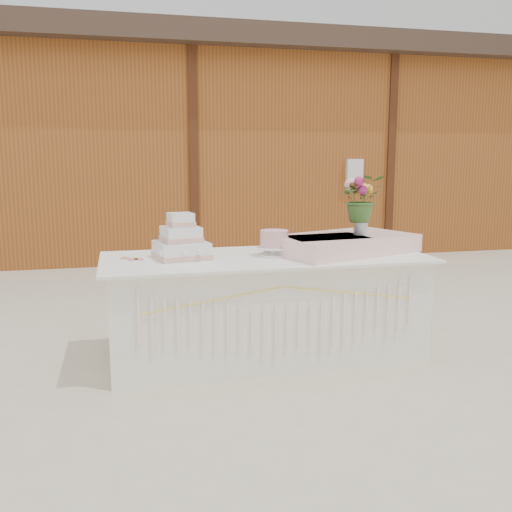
# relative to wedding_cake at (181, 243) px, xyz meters

# --- Properties ---
(ground) EXTENTS (80.00, 80.00, 0.00)m
(ground) POSITION_rel_wedding_cake_xyz_m (0.62, -0.06, -0.88)
(ground) COLOR beige
(ground) RESTS_ON ground
(barn) EXTENTS (12.60, 4.60, 3.30)m
(barn) POSITION_rel_wedding_cake_xyz_m (0.61, 5.94, 0.79)
(barn) COLOR brown
(barn) RESTS_ON ground
(cake_table) EXTENTS (2.40, 1.00, 0.77)m
(cake_table) POSITION_rel_wedding_cake_xyz_m (0.62, -0.06, -0.49)
(cake_table) COLOR white
(cake_table) RESTS_ON ground
(wedding_cake) EXTENTS (0.42, 0.42, 0.33)m
(wedding_cake) POSITION_rel_wedding_cake_xyz_m (0.00, 0.00, 0.00)
(wedding_cake) COLOR white
(wedding_cake) RESTS_ON cake_table
(pink_cake_stand) EXTENTS (0.26, 0.26, 0.19)m
(pink_cake_stand) POSITION_rel_wedding_cake_xyz_m (0.68, -0.06, -0.01)
(pink_cake_stand) COLOR white
(pink_cake_stand) RESTS_ON cake_table
(satin_runner) EXTENTS (1.22, 0.95, 0.14)m
(satin_runner) POSITION_rel_wedding_cake_xyz_m (1.24, -0.04, -0.04)
(satin_runner) COLOR #FFCFCD
(satin_runner) RESTS_ON cake_table
(flower_vase) EXTENTS (0.11, 0.11, 0.15)m
(flower_vase) POSITION_rel_wedding_cake_xyz_m (1.38, -0.05, 0.10)
(flower_vase) COLOR #BCBDC1
(flower_vase) RESTS_ON satin_runner
(bouquet) EXTENTS (0.34, 0.30, 0.36)m
(bouquet) POSITION_rel_wedding_cake_xyz_m (1.38, -0.05, 0.35)
(bouquet) COLOR #396026
(bouquet) RESTS_ON flower_vase
(loose_flowers) EXTENTS (0.20, 0.37, 0.02)m
(loose_flowers) POSITION_rel_wedding_cake_xyz_m (-0.34, 0.09, -0.10)
(loose_flowers) COLOR pink
(loose_flowers) RESTS_ON cake_table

